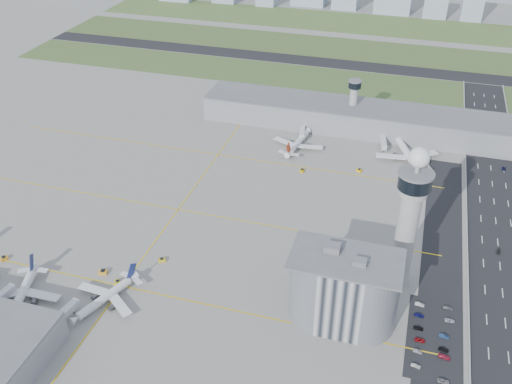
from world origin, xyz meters
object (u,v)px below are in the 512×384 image
(tug_4, at_px, (302,170))
(car_lot_6, at_px, (444,381))
(airplane_near_b, at_px, (19,293))
(airplane_near_c, at_px, (104,294))
(tug_5, at_px, (359,170))
(car_lot_1, at_px, (417,351))
(car_lot_7, at_px, (444,357))
(car_lot_10, at_px, (450,320))
(airplane_far_b, at_px, (408,149))
(admin_building, at_px, (343,290))
(car_lot_8, at_px, (444,349))
(car_hw_1, at_px, (498,251))
(car_lot_4, at_px, (419,315))
(car_lot_3, at_px, (418,328))
(car_hw_4, at_px, (478,123))
(jet_bridge_far_0, at_px, (303,129))
(control_tower, at_px, (409,213))
(car_lot_5, at_px, (420,304))
(tug_0, at_px, (4,258))
(car_lot_0, at_px, (416,366))
(tug_1, at_px, (103,272))
(jet_bridge_far_1, at_px, (382,140))
(car_lot_9, at_px, (444,336))
(airplane_far_a, at_px, (298,139))
(tug_3, at_px, (162,260))
(car_lot_11, at_px, (448,308))
(car_lot_2, at_px, (420,340))
(car_hw_2, at_px, (504,169))
(secondary_tower, at_px, (353,100))
(tug_2, at_px, (118,282))
(jet_bridge_near_2, at_px, (53,327))

(tug_4, xyz_separation_m, car_lot_6, (79.80, -127.41, -0.29))
(airplane_near_b, xyz_separation_m, airplane_near_c, (33.13, 9.35, -0.39))
(tug_5, distance_m, car_lot_1, 131.58)
(car_lot_7, xyz_separation_m, car_lot_10, (1.68, 19.59, -0.10))
(airplane_far_b, distance_m, car_lot_10, 131.48)
(airplane_near_b, distance_m, airplane_near_c, 34.43)
(tug_4, bearing_deg, admin_building, 116.37)
(car_lot_8, height_order, car_hw_1, car_lot_8)
(car_hw_1, bearing_deg, car_lot_6, -98.76)
(tug_5, bearing_deg, tug_4, -47.23)
(tug_5, bearing_deg, car_lot_4, 45.80)
(tug_5, bearing_deg, car_lot_3, 44.69)
(car_lot_3, relative_size, car_hw_4, 1.09)
(jet_bridge_far_0, height_order, car_hw_4, jet_bridge_far_0)
(airplane_near_c, height_order, jet_bridge_far_0, airplane_near_c)
(admin_building, relative_size, car_hw_4, 12.10)
(control_tower, relative_size, car_lot_4, 17.21)
(admin_building, distance_m, tug_4, 115.08)
(car_lot_5, bearing_deg, airplane_far_b, 11.57)
(tug_0, bearing_deg, car_lot_0, 25.18)
(tug_1, bearing_deg, jet_bridge_far_1, -45.32)
(car_lot_1, height_order, car_lot_9, car_lot_9)
(jet_bridge_far_1, xyz_separation_m, tug_1, (-103.94, -157.00, -1.80))
(airplane_far_a, height_order, car_lot_10, airplane_far_a)
(tug_3, xyz_separation_m, car_lot_11, (123.84, 5.69, -0.31))
(tug_1, height_order, car_lot_11, tug_1)
(car_lot_3, relative_size, car_lot_11, 0.95)
(airplane_near_b, bearing_deg, tug_5, 123.68)
(jet_bridge_far_1, height_order, car_lot_2, jet_bridge_far_1)
(car_hw_2, bearing_deg, tug_3, -134.70)
(car_hw_4, bearing_deg, secondary_tower, -154.10)
(secondary_tower, height_order, car_lot_11, secondary_tower)
(tug_1, bearing_deg, car_lot_7, -104.17)
(car_lot_4, bearing_deg, tug_1, 99.80)
(airplane_far_a, bearing_deg, car_hw_4, -50.58)
(tug_1, bearing_deg, car_lot_3, -99.28)
(tug_1, relative_size, car_lot_7, 0.81)
(car_lot_3, bearing_deg, car_hw_2, -17.92)
(airplane_far_b, bearing_deg, tug_5, 110.98)
(jet_bridge_far_1, distance_m, car_lot_5, 140.78)
(car_lot_0, bearing_deg, airplane_near_c, 99.74)
(tug_2, bearing_deg, car_lot_0, 129.90)
(airplane_far_a, bearing_deg, car_lot_1, -143.38)
(airplane_near_b, xyz_separation_m, tug_5, (118.29, 145.07, -4.52))
(jet_bridge_near_2, height_order, tug_3, jet_bridge_near_2)
(car_lot_4, bearing_deg, admin_building, 112.83)
(secondary_tower, relative_size, airplane_far_b, 0.72)
(airplane_far_b, distance_m, tug_2, 183.48)
(control_tower, xyz_separation_m, jet_bridge_far_1, (-20.00, 124.00, -32.19))
(car_lot_6, bearing_deg, admin_building, 63.37)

